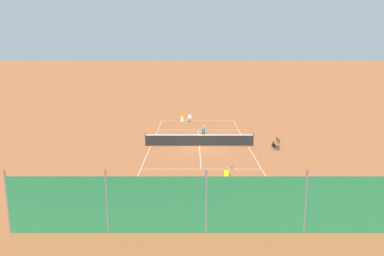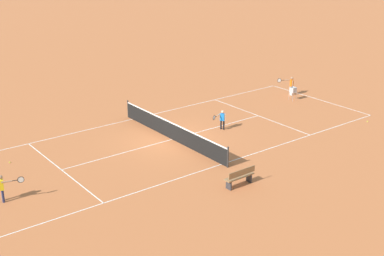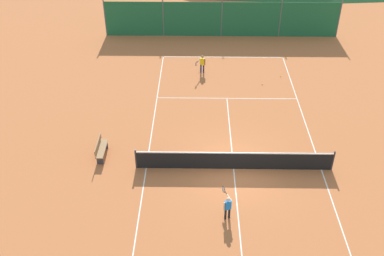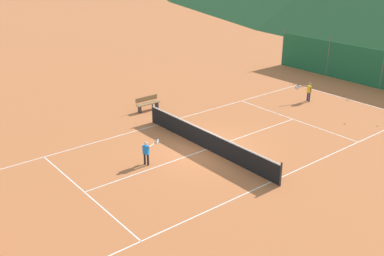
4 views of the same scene
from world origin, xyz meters
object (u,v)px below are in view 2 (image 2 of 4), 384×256
Objects in this scene: tennis_ball_alley_left at (10,162)px; ball_hopper at (293,91)px; tennis_net at (172,131)px; player_far_baseline at (222,119)px; courtside_bench at (240,177)px; tennis_ball_alley_right at (367,121)px; player_near_service at (291,84)px; player_far_service at (3,186)px.

ball_hopper reaches higher than tennis_ball_alley_left.
tennis_net is 10.45m from ball_hopper.
player_far_baseline reaches higher than courtside_bench.
tennis_ball_alley_right is at bearing -110.39° from tennis_ball_alley_left.
courtside_bench reaches higher than tennis_ball_alley_left.
player_near_service reaches higher than tennis_net.
ball_hopper is 0.59× the size of courtside_bench.
ball_hopper is at bearing 3.08° from tennis_ball_alley_right.
player_far_service reaches higher than player_far_baseline.
courtside_bench reaches higher than tennis_ball_alley_right.
player_far_baseline reaches higher than ball_hopper.
player_far_baseline reaches higher than tennis_ball_alley_left.
tennis_ball_alley_right is at bearing 176.11° from player_near_service.
tennis_ball_alley_left is at bearing 74.35° from tennis_net.
player_far_baseline is at bearing -33.98° from courtside_bench.
tennis_ball_alley_right is 5.66m from ball_hopper.
player_far_service reaches higher than tennis_ball_alley_right.
player_near_service is at bearing -3.89° from tennis_ball_alley_right.
tennis_ball_alley_left is at bearing 39.90° from courtside_bench.
ball_hopper is (5.62, 0.30, 0.62)m from tennis_ball_alley_right.
player_near_service is 1.16m from ball_hopper.
tennis_ball_alley_right is 0.04× the size of courtside_bench.
courtside_bench is (-6.34, 0.86, -0.05)m from tennis_net.
player_far_service reaches higher than courtside_bench.
tennis_net is 8.38m from tennis_ball_alley_left.
player_far_baseline is 0.75× the size of courtside_bench.
tennis_ball_alley_left is (6.98, 18.76, 0.00)m from tennis_ball_alley_right.
tennis_net is 7.69× the size of player_far_service.
tennis_net is 10.31× the size of ball_hopper.
tennis_ball_alley_right is 0.07× the size of ball_hopper.
player_far_baseline is 11.49m from tennis_ball_alley_left.
tennis_net is 139.09× the size of tennis_ball_alley_left.
ball_hopper is (2.36, -19.99, -0.04)m from player_far_service.
ball_hopper is (-0.88, 0.74, -0.09)m from player_near_service.
player_near_service is at bearing -40.06° from ball_hopper.
player_near_service is at bearing -55.93° from courtside_bench.
player_far_baseline is 17.04× the size of tennis_ball_alley_right.
player_far_baseline is at bearing 100.62° from ball_hopper.
player_far_baseline is 7.08m from courtside_bench.
tennis_ball_alley_right is (-6.50, 0.44, -0.72)m from player_near_service.
tennis_ball_alley_left is (2.73, 11.15, -0.63)m from player_far_baseline.
player_far_baseline is (-2.26, 8.06, -0.09)m from player_near_service.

